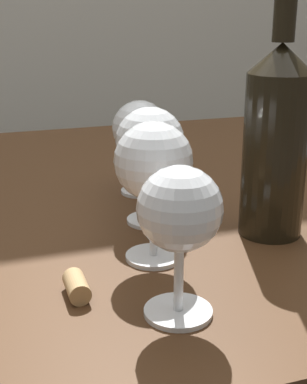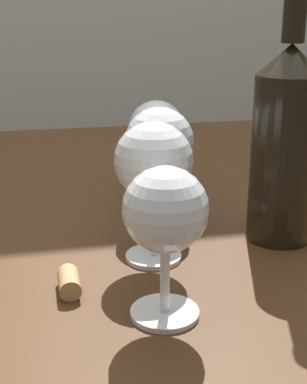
{
  "view_description": "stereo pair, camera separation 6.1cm",
  "coord_description": "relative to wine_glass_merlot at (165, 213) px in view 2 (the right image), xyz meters",
  "views": [
    {
      "loc": [
        -0.09,
        -0.78,
        1.05
      ],
      "look_at": [
        0.09,
        -0.24,
        0.85
      ],
      "focal_mm": 51.64,
      "sensor_mm": 36.0,
      "label": 1
    },
    {
      "loc": [
        -0.03,
        -0.8,
        1.05
      ],
      "look_at": [
        0.09,
        -0.24,
        0.85
      ],
      "focal_mm": 51.64,
      "sensor_mm": 36.0,
      "label": 2
    }
  ],
  "objects": [
    {
      "name": "dining_table",
      "position": [
        -0.08,
        0.36,
        -0.19
      ],
      "size": [
        1.3,
        0.96,
        0.77
      ],
      "color": "#472B16",
      "rests_on": "ground_plane"
    },
    {
      "name": "wine_glass_merlot",
      "position": [
        0.0,
        0.0,
        0.0
      ],
      "size": [
        0.08,
        0.08,
        0.14
      ],
      "color": "white",
      "rests_on": "dining_table"
    },
    {
      "name": "wine_glass_chardonnay",
      "position": [
        0.02,
        0.12,
        0.01
      ],
      "size": [
        0.09,
        0.09,
        0.16
      ],
      "color": "white",
      "rests_on": "dining_table"
    },
    {
      "name": "wine_glass_pinot",
      "position": [
        0.05,
        0.23,
        0.0
      ],
      "size": [
        0.09,
        0.09,
        0.15
      ],
      "color": "white",
      "rests_on": "dining_table"
    },
    {
      "name": "wine_glass_rose",
      "position": [
        0.07,
        0.35,
        -0.0
      ],
      "size": [
        0.08,
        0.08,
        0.14
      ],
      "color": "white",
      "rests_on": "dining_table"
    },
    {
      "name": "wine_bottle",
      "position": [
        0.18,
        0.15,
        0.02
      ],
      "size": [
        0.08,
        0.08,
        0.32
      ],
      "color": "black",
      "rests_on": "dining_table"
    },
    {
      "name": "cork",
      "position": [
        -0.08,
        0.06,
        -0.09
      ],
      "size": [
        0.02,
        0.04,
        0.02
      ],
      "primitive_type": "cylinder",
      "rotation": [
        1.57,
        0.0,
        0.0
      ],
      "color": "tan",
      "rests_on": "dining_table"
    }
  ]
}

